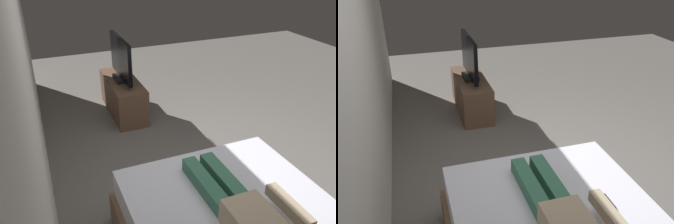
{
  "view_description": "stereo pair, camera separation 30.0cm",
  "coord_description": "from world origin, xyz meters",
  "views": [
    {
      "loc": [
        -2.26,
        1.46,
        2.24
      ],
      "look_at": [
        0.52,
        0.32,
        0.69
      ],
      "focal_mm": 36.22,
      "sensor_mm": 36.0,
      "label": 1
    },
    {
      "loc": [
        -2.36,
        1.18,
        2.24
      ],
      "look_at": [
        0.52,
        0.32,
        0.69
      ],
      "focal_mm": 36.22,
      "sensor_mm": 36.0,
      "label": 2
    }
  ],
  "objects": [
    {
      "name": "tv",
      "position": [
        1.99,
        0.4,
        0.78
      ],
      "size": [
        0.88,
        0.2,
        0.59
      ],
      "color": "black",
      "rests_on": "tv_stand"
    },
    {
      "name": "back_wall",
      "position": [
        0.4,
        1.57,
        1.4
      ],
      "size": [
        6.4,
        0.1,
        2.8
      ],
      "primitive_type": "cube",
      "color": "silver",
      "rests_on": "ground"
    },
    {
      "name": "tv_stand",
      "position": [
        1.99,
        0.4,
        0.25
      ],
      "size": [
        1.1,
        0.4,
        0.5
      ],
      "primitive_type": "cube",
      "color": "brown",
      "rests_on": "ground"
    },
    {
      "name": "ground_plane",
      "position": [
        0.0,
        0.0,
        0.0
      ],
      "size": [
        10.0,
        10.0,
        0.0
      ],
      "primitive_type": "plane",
      "color": "slate"
    },
    {
      "name": "remote",
      "position": [
        -0.78,
        -0.06,
        0.55
      ],
      "size": [
        0.15,
        0.04,
        0.02
      ],
      "primitive_type": "cube",
      "color": "black",
      "rests_on": "bed"
    },
    {
      "name": "person",
      "position": [
        -0.93,
        0.35,
        0.62
      ],
      "size": [
        1.26,
        0.46,
        0.18
      ],
      "color": "tan",
      "rests_on": "bed"
    }
  ]
}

